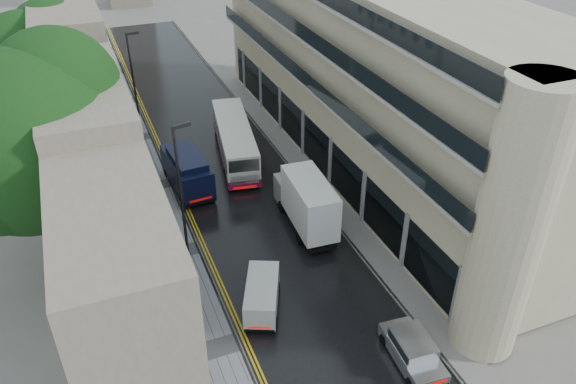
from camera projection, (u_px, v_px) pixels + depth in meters
road at (230, 172)px, 42.92m from camera, size 9.00×85.00×0.02m
left_sidewalk at (153, 187)px, 41.07m from camera, size 2.70×85.00×0.12m
right_sidewalk at (295, 159)px, 44.58m from camera, size 1.80×85.00×0.12m
old_shop_row at (83, 106)px, 38.70m from camera, size 4.50×56.00×12.00m
modern_block at (365, 74)px, 41.20m from camera, size 8.00×40.00×14.00m
tree_near at (35, 171)px, 29.42m from camera, size 10.56×10.56×13.89m
tree_far at (39, 93)px, 40.07m from camera, size 9.24×9.24×12.46m
cream_bus at (225, 161)px, 41.46m from camera, size 4.15×10.80×2.88m
white_lorry at (300, 219)px, 34.43m from camera, size 2.60×7.32×3.78m
silver_hatchback at (412, 377)px, 25.80m from camera, size 2.05×4.14×1.51m
white_van at (245, 314)px, 29.03m from camera, size 3.10×4.24×1.76m
navy_van at (181, 187)px, 38.38m from camera, size 2.71×5.88×2.92m
pedestrian at (161, 225)px, 35.19m from camera, size 0.86×0.73×2.01m
lamp_post_near at (182, 202)px, 30.94m from camera, size 1.06×0.47×9.18m
lamp_post_far at (135, 90)px, 44.72m from camera, size 1.04×0.37×9.04m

